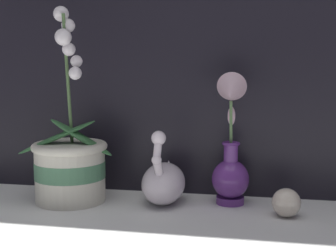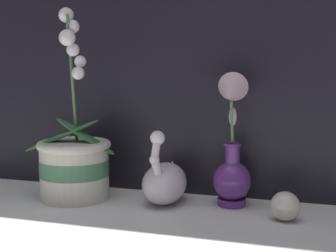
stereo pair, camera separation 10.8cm
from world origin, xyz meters
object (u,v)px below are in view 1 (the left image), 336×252
at_px(blue_vase, 231,154).
at_px(glass_sphere, 286,203).
at_px(orchid_potted_plant, 70,163).
at_px(swan_figurine, 164,181).

xyz_separation_m(blue_vase, glass_sphere, (0.13, -0.07, -0.09)).
bearing_deg(orchid_potted_plant, swan_figurine, 5.97).
bearing_deg(swan_figurine, blue_vase, 5.72).
bearing_deg(glass_sphere, blue_vase, 152.51).
relative_size(blue_vase, glass_sphere, 4.98).
height_order(orchid_potted_plant, swan_figurine, orchid_potted_plant).
bearing_deg(blue_vase, orchid_potted_plant, -174.13).
bearing_deg(orchid_potted_plant, glass_sphere, -2.94).
relative_size(swan_figurine, glass_sphere, 2.91).
relative_size(orchid_potted_plant, blue_vase, 1.49).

